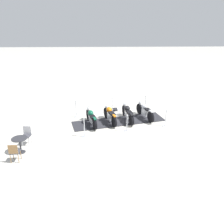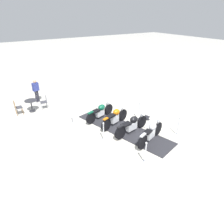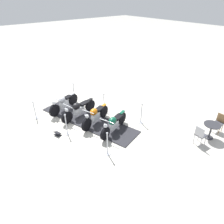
# 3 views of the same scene
# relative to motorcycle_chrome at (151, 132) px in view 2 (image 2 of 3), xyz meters

# --- Properties ---
(ground_plane) EXTENTS (80.00, 80.00, 0.00)m
(ground_plane) POSITION_rel_motorcycle_chrome_xyz_m (-1.64, -0.47, -0.51)
(ground_plane) COLOR beige
(display_platform) EXTENTS (5.80, 2.80, 0.04)m
(display_platform) POSITION_rel_motorcycle_chrome_xyz_m (-1.64, -0.47, -0.49)
(display_platform) COLOR #28282D
(display_platform) RESTS_ON ground_plane
(motorcycle_chrome) EXTENTS (0.96, 2.10, 1.01)m
(motorcycle_chrome) POSITION_rel_motorcycle_chrome_xyz_m (0.00, 0.00, 0.00)
(motorcycle_chrome) COLOR black
(motorcycle_chrome) RESTS_ON display_platform
(motorcycle_black) EXTENTS (0.75, 2.28, 0.96)m
(motorcycle_black) POSITION_rel_motorcycle_chrome_xyz_m (-1.10, -0.29, -0.02)
(motorcycle_black) COLOR black
(motorcycle_black) RESTS_ON display_platform
(motorcycle_copper) EXTENTS (0.87, 2.04, 0.98)m
(motorcycle_copper) POSITION_rel_motorcycle_chrome_xyz_m (-2.20, -0.58, 0.01)
(motorcycle_copper) COLOR black
(motorcycle_copper) RESTS_ON display_platform
(motorcycle_forest) EXTENTS (0.92, 2.08, 0.93)m
(motorcycle_forest) POSITION_rel_motorcycle_chrome_xyz_m (-3.31, -0.86, -0.03)
(motorcycle_forest) COLOR black
(motorcycle_forest) RESTS_ON display_platform
(stanchion_right_rear) EXTENTS (0.28, 0.28, 1.12)m
(stanchion_right_rear) POSITION_rel_motorcycle_chrome_xyz_m (-4.32, 0.33, -0.11)
(stanchion_right_rear) COLOR silver
(stanchion_right_rear) RESTS_ON ground_plane
(stanchion_right_front) EXTENTS (0.29, 0.29, 1.02)m
(stanchion_right_front) POSITION_rel_motorcycle_chrome_xyz_m (0.30, 1.53, -0.15)
(stanchion_right_front) COLOR silver
(stanchion_right_front) RESTS_ON ground_plane
(stanchion_left_mid) EXTENTS (0.33, 0.33, 1.01)m
(stanchion_left_mid) POSITION_rel_motorcycle_chrome_xyz_m (-1.28, -1.86, -0.19)
(stanchion_left_mid) COLOR silver
(stanchion_left_mid) RESTS_ON ground_plane
(stanchion_left_rear) EXTENTS (0.31, 0.31, 1.14)m
(stanchion_left_rear) POSITION_rel_motorcycle_chrome_xyz_m (-3.59, -2.46, -0.13)
(stanchion_left_rear) COLOR silver
(stanchion_left_rear) RESTS_ON ground_plane
(stanchion_right_mid) EXTENTS (0.29, 0.29, 1.10)m
(stanchion_right_mid) POSITION_rel_motorcycle_chrome_xyz_m (-2.01, 0.93, -0.12)
(stanchion_right_mid) COLOR silver
(stanchion_right_mid) RESTS_ON ground_plane
(stanchion_left_front) EXTENTS (0.35, 0.35, 1.03)m
(stanchion_left_front) POSITION_rel_motorcycle_chrome_xyz_m (1.03, -1.26, -0.20)
(stanchion_left_front) COLOR silver
(stanchion_left_front) RESTS_ON ground_plane
(info_placard) EXTENTS (0.40, 0.31, 0.19)m
(info_placard) POSITION_rel_motorcycle_chrome_xyz_m (-1.80, 1.34, -0.45)
(info_placard) COLOR #333338
(info_placard) RESTS_ON ground_plane
(cafe_table) EXTENTS (0.73, 0.73, 0.74)m
(cafe_table) POSITION_rel_motorcycle_chrome_xyz_m (-6.48, -3.97, 0.04)
(cafe_table) COLOR #2D2D33
(cafe_table) RESTS_ON ground_plane
(cafe_chair_near_table) EXTENTS (0.41, 0.41, 0.90)m
(cafe_chair_near_table) POSITION_rel_motorcycle_chrome_xyz_m (-6.46, -4.79, 0.01)
(cafe_chair_near_table) COLOR olive
(cafe_chair_near_table) RESTS_ON ground_plane
(cafe_chair_across_table) EXTENTS (0.44, 0.44, 0.93)m
(cafe_chair_across_table) POSITION_rel_motorcycle_chrome_xyz_m (-6.40, -3.15, 0.03)
(cafe_chair_across_table) COLOR #B7B7BC
(cafe_chair_across_table) RESTS_ON ground_plane
(bystander_person) EXTENTS (0.31, 0.44, 1.58)m
(bystander_person) POSITION_rel_motorcycle_chrome_xyz_m (-7.82, -3.28, 0.43)
(bystander_person) COLOR #23232D
(bystander_person) RESTS_ON ground_plane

